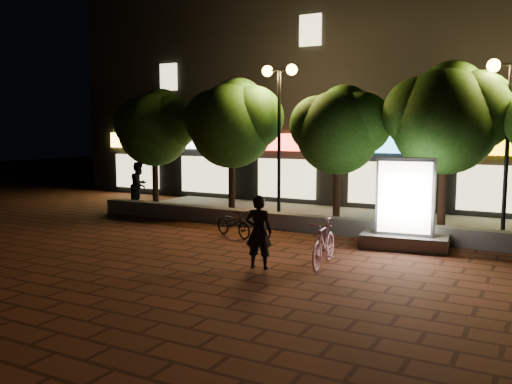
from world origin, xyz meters
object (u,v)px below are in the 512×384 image
Objects in this scene: tree_far_left at (156,125)px; tree_right at (448,115)px; tree_mid at (340,127)px; tree_left at (234,121)px; street_lamp_right at (510,101)px; pedestrian at (139,185)px; street_lamp_left at (279,102)px; scooter_parked at (234,223)px; rider at (259,232)px; ad_kiosk at (405,212)px; scooter_pink at (324,243)px.

tree_far_left is 10.81m from tree_right.
tree_left is at bearing 180.00° from tree_mid.
tree_mid is at bearing -0.00° from tree_left.
street_lamp_right is 13.32m from pedestrian.
tree_left is (3.50, 0.00, 0.15)m from tree_far_left.
street_lamp_left is at bearing 180.00° from street_lamp_right.
street_lamp_right is (4.95, -0.26, 0.68)m from tree_mid.
tree_mid is 2.22m from street_lamp_left.
scooter_parked is (1.96, -3.29, -3.04)m from tree_left.
rider is at bearing -116.03° from tree_right.
street_lamp_right is (12.45, -0.26, 0.60)m from tree_far_left.
ad_kiosk reaches higher than scooter_pink.
tree_right reaches higher than scooter_parked.
tree_far_left is 5.50m from street_lamp_left.
rider is at bearing -37.95° from tree_far_left.
tree_left is 2.66× the size of scooter_pink.
tree_mid is 6.56m from rider.
street_lamp_left is 2.81× the size of scooter_pink.
tree_right is at bearing 64.76° from scooter_pink.
scooter_pink is (-3.40, -4.95, -3.34)m from street_lamp_right.
rider is (-2.98, -6.10, -2.72)m from tree_right.
tree_right is 11.66m from pedestrian.
tree_left is at bearing 0.00° from tree_far_left.
tree_far_left is 10.22m from rider.
tree_mid reaches higher than pedestrian.
scooter_parked is (5.47, -3.29, -2.89)m from tree_far_left.
tree_far_left is 2.75× the size of rider.
rider is (-4.62, -5.84, -3.05)m from street_lamp_right.
rider is at bearing -118.64° from scooter_parked.
tree_right is at bearing -128.79° from rider.
tree_mid is at bearing -99.71° from rider.
rider is 1.10× the size of scooter_parked.
tree_far_left is 3.51m from tree_left.
tree_right is 3.00× the size of rider.
scooter_pink reaches higher than scooter_parked.
street_lamp_right is at bearing 44.12° from ad_kiosk.
tree_far_left is 7.00m from scooter_parked.
scooter_parked is at bearing -89.65° from street_lamp_left.
street_lamp_right is at bearing -45.17° from scooter_parked.
tree_left reaches higher than tree_mid.
tree_right is (3.31, 0.00, 0.35)m from tree_mid.
street_lamp_left is 2.89× the size of pedestrian.
pedestrian is (-6.02, 2.85, 0.57)m from scooter_parked.
tree_left is at bearing 160.21° from ad_kiosk.
tree_mid reaches higher than rider.
pedestrian is at bearing -177.80° from tree_right.
tree_far_left is at bearing -180.00° from tree_right.
tree_left reaches higher than tree_far_left.
street_lamp_right is 8.37m from scooter_parked.
rider reaches higher than scooter_parked.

